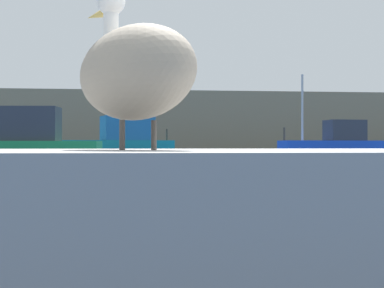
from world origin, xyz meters
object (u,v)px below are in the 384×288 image
at_px(pelican, 134,71).
at_px(fishing_boat_blue, 335,146).
at_px(fishing_boat_green, 20,144).
at_px(fishing_boat_teal, 115,143).

relative_size(pelican, fishing_boat_blue, 0.25).
xyz_separation_m(pelican, fishing_boat_blue, (11.83, 29.53, -0.42)).
distance_m(fishing_boat_green, fishing_boat_teal, 10.70).
height_order(fishing_boat_blue, fishing_boat_green, fishing_boat_green).
height_order(fishing_boat_green, fishing_boat_teal, fishing_boat_green).
height_order(fishing_boat_blue, fishing_boat_teal, fishing_boat_blue).
xyz_separation_m(fishing_boat_green, fishing_boat_teal, (4.10, 9.88, 0.08)).
xyz_separation_m(fishing_boat_blue, fishing_boat_green, (-15.92, -5.09, 0.07)).
relative_size(fishing_boat_blue, fishing_boat_teal, 0.75).
relative_size(fishing_boat_blue, fishing_boat_green, 0.80).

